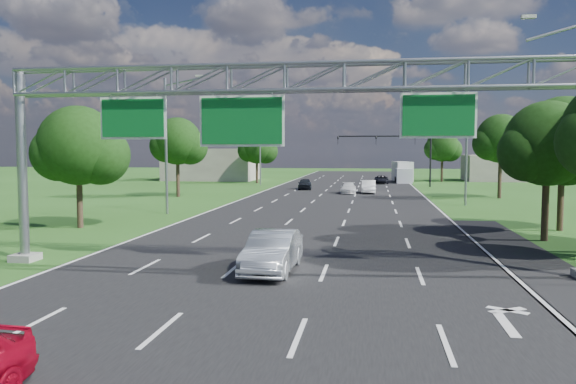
% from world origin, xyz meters
% --- Properties ---
extents(ground, '(220.00, 220.00, 0.00)m').
position_xyz_m(ground, '(0.00, 30.00, 0.00)').
color(ground, '#234C16').
rests_on(ground, ground).
extents(road, '(18.00, 180.00, 0.02)m').
position_xyz_m(road, '(0.00, 30.00, 0.00)').
color(road, black).
rests_on(road, ground).
extents(road_flare, '(3.00, 30.00, 0.02)m').
position_xyz_m(road_flare, '(10.20, 14.00, 0.00)').
color(road_flare, black).
rests_on(road_flare, ground).
extents(sign_gantry, '(23.50, 1.00, 9.56)m').
position_xyz_m(sign_gantry, '(0.33, 12.00, 6.89)').
color(sign_gantry, gray).
rests_on(sign_gantry, ground).
extents(traffic_signal, '(12.21, 0.24, 7.00)m').
position_xyz_m(traffic_signal, '(7.48, 65.00, 5.17)').
color(traffic_signal, black).
rests_on(traffic_signal, ground).
extents(streetlight_l_near, '(2.97, 0.22, 10.16)m').
position_xyz_m(streetlight_l_near, '(-11.30, 30.00, 5.58)').
color(streetlight_l_near, gray).
rests_on(streetlight_l_near, ground).
extents(streetlight_l_far, '(2.97, 0.22, 10.16)m').
position_xyz_m(streetlight_l_far, '(-11.30, 65.00, 5.58)').
color(streetlight_l_far, gray).
rests_on(streetlight_l_far, ground).
extents(streetlight_r_mid, '(2.97, 0.22, 10.16)m').
position_xyz_m(streetlight_r_mid, '(11.30, 40.00, 5.58)').
color(streetlight_r_mid, gray).
rests_on(streetlight_r_mid, ground).
extents(tree_verge_la, '(5.76, 4.80, 7.40)m').
position_xyz_m(tree_verge_la, '(-13.92, 22.04, 4.76)').
color(tree_verge_la, '#2D2116').
rests_on(tree_verge_la, ground).
extents(tree_verge_lb, '(5.76, 4.80, 8.06)m').
position_xyz_m(tree_verge_lb, '(-15.92, 45.04, 5.41)').
color(tree_verge_lb, '#2D2116').
rests_on(tree_verge_lb, ground).
extents(tree_verge_lc, '(5.76, 4.80, 7.62)m').
position_xyz_m(tree_verge_lc, '(-12.92, 70.04, 4.98)').
color(tree_verge_lc, '#2D2116').
rests_on(tree_verge_lc, ground).
extents(tree_verge_rd, '(5.76, 4.80, 8.28)m').
position_xyz_m(tree_verge_rd, '(16.08, 48.04, 5.63)').
color(tree_verge_rd, '#2D2116').
rests_on(tree_verge_rd, ground).
extents(tree_verge_re, '(5.76, 4.80, 7.84)m').
position_xyz_m(tree_verge_re, '(14.08, 78.04, 5.20)').
color(tree_verge_re, '#2D2116').
rests_on(tree_verge_re, ground).
extents(building_left, '(14.00, 10.00, 5.00)m').
position_xyz_m(building_left, '(-22.00, 78.00, 2.50)').
color(building_left, gray).
rests_on(building_left, ground).
extents(building_right, '(12.00, 9.00, 4.00)m').
position_xyz_m(building_right, '(24.00, 82.00, 2.00)').
color(building_right, gray).
rests_on(building_right, ground).
extents(silver_sedan, '(1.79, 4.84, 1.58)m').
position_xyz_m(silver_sedan, '(-0.20, 11.45, 0.79)').
color(silver_sedan, silver).
rests_on(silver_sedan, ground).
extents(car_queue_a, '(1.75, 4.08, 1.17)m').
position_xyz_m(car_queue_a, '(1.00, 52.00, 0.59)').
color(car_queue_a, silver).
rests_on(car_queue_a, ground).
extents(car_queue_b, '(1.99, 4.23, 1.17)m').
position_xyz_m(car_queue_b, '(4.83, 71.29, 0.58)').
color(car_queue_b, black).
rests_on(car_queue_b, ground).
extents(car_queue_c, '(1.94, 4.06, 1.34)m').
position_xyz_m(car_queue_c, '(-4.50, 57.62, 0.67)').
color(car_queue_c, black).
rests_on(car_queue_c, ground).
extents(car_queue_d, '(1.52, 4.28, 1.41)m').
position_xyz_m(car_queue_d, '(3.18, 52.87, 0.70)').
color(car_queue_d, white).
rests_on(car_queue_d, ground).
extents(box_truck, '(3.04, 8.31, 3.06)m').
position_xyz_m(box_truck, '(8.00, 75.58, 1.47)').
color(box_truck, silver).
rests_on(box_truck, ground).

